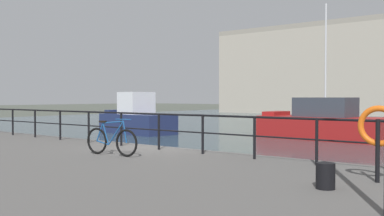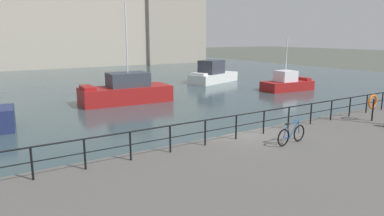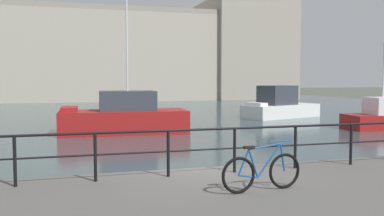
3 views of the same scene
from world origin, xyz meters
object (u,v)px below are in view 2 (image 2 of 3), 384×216
parked_bicycle (291,135)px  life_ring_stand (373,102)px  moored_harbor_tender (213,74)px  moored_small_launch (287,83)px  moored_red_daysailer (126,91)px  harbor_building (68,29)px

parked_bicycle → life_ring_stand: (6.63, 0.51, 0.59)m
moored_harbor_tender → life_ring_stand: size_ratio=5.01×
moored_small_launch → parked_bicycle: moored_small_launch is taller
moored_harbor_tender → moored_small_launch: 9.06m
moored_red_daysailer → parked_bicycle: bearing=95.5°
harbor_building → parked_bicycle: 57.05m
parked_bicycle → moored_red_daysailer: bearing=86.4°
parked_bicycle → moored_harbor_tender: bearing=55.5°
moored_small_launch → parked_bicycle: 20.42m
moored_harbor_tender → moored_red_daysailer: 14.40m
moored_small_launch → life_ring_stand: (-8.33, -13.38, 1.11)m
moored_harbor_tender → moored_small_launch: size_ratio=1.34×
harbor_building → moored_harbor_tender: 35.29m
moored_harbor_tender → parked_bicycle: size_ratio=3.96×
moored_small_launch → parked_bicycle: (-14.96, -13.89, 0.53)m
moored_red_daysailer → moored_small_launch: moored_red_daysailer is taller
moored_red_daysailer → moored_small_launch: bearing=174.4°
harbor_building → life_ring_stand: harbor_building is taller
harbor_building → life_ring_stand: 56.31m
life_ring_stand → moored_harbor_tender: bearing=75.5°
harbor_building → life_ring_stand: bearing=-88.2°
harbor_building → parked_bicycle: (-4.83, -56.61, -5.15)m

